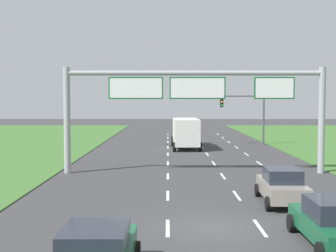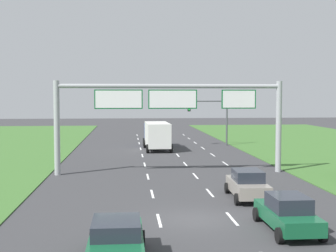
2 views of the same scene
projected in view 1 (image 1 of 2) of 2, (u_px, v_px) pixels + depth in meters
ground_plane at (212, 228)px, 17.70m from camera, size 200.00×200.00×0.00m
lane_dashes_inner_left at (166, 169)px, 32.67m from camera, size 0.14×68.40×0.01m
lane_dashes_inner_right at (216, 169)px, 32.68m from camera, size 0.14×68.40×0.01m
lane_dashes_slip at (266, 169)px, 32.70m from camera, size 0.14×68.40×0.01m
car_lead_silver at (330, 222)px, 15.45m from camera, size 2.00×4.46×1.60m
car_mid_lane at (280, 186)px, 21.88m from camera, size 2.19×4.28×1.65m
box_truck at (184, 132)px, 46.98m from camera, size 2.84×8.38×2.97m
sign_gantry at (193, 98)px, 30.72m from camera, size 17.24×0.44×7.00m
traffic_light_mast at (244, 109)px, 50.01m from camera, size 4.76×0.49×5.60m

